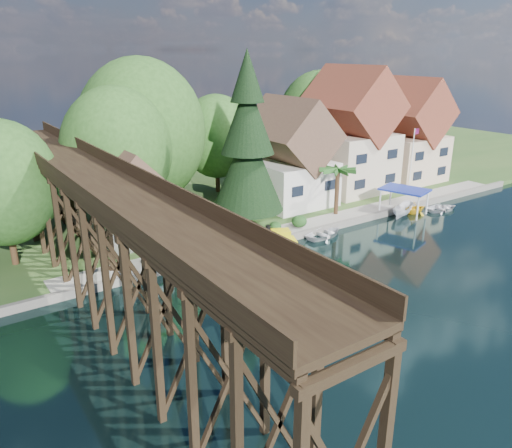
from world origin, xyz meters
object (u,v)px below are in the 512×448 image
object	(u,v)px
flagpole	(413,153)
boat_canopy	(403,204)
boat_yellow	(415,207)
house_left	(289,159)
boat_white_b	(442,207)
shed	(128,204)
tugboat	(279,241)
house_center	(350,138)
boat_white_a	(325,232)
trestle_bridge	(104,230)
house_right	(406,137)
palm_tree	(338,172)
conifer	(248,147)

from	to	relation	value
flagpole	boat_canopy	size ratio (longest dim) A/B	1.40
boat_canopy	boat_yellow	world-z (taller)	boat_canopy
house_left	boat_yellow	size ratio (longest dim) A/B	4.24
boat_canopy	boat_white_b	size ratio (longest dim) A/B	1.44
shed	tugboat	world-z (taller)	shed
house_center	boat_white_a	bearing A→B (deg)	-141.46
house_center	boat_white_a	size ratio (longest dim) A/B	3.51
trestle_bridge	boat_yellow	world-z (taller)	trestle_bridge
tugboat	boat_canopy	xyz separation A→B (m)	(15.50, -0.10, 0.57)
house_right	trestle_bridge	bearing A→B (deg)	-165.21
house_right	boat_white_b	bearing A→B (deg)	-118.95
trestle_bridge	boat_white_a	world-z (taller)	trestle_bridge
trestle_bridge	flagpole	bearing A→B (deg)	10.08
palm_tree	tugboat	distance (m)	10.67
shed	boat_yellow	xyz separation A→B (m)	(27.32, -7.55, -3.14)
flagpole	boat_canopy	world-z (taller)	flagpole
boat_white_b	shed	bearing A→B (deg)	87.31
house_center	tugboat	size ratio (longest dim) A/B	4.07
house_left	boat_white_a	size ratio (longest dim) A/B	2.78
boat_white_b	boat_yellow	bearing A→B (deg)	84.95
trestle_bridge	conifer	world-z (taller)	conifer
house_center	boat_canopy	xyz separation A→B (m)	(-1.46, -9.45, -5.19)
boat_white_b	house_left	bearing A→B (deg)	64.03
flagpole	boat_yellow	xyz separation A→B (m)	(-4.99, -4.86, -4.22)
boat_canopy	shed	bearing A→B (deg)	163.74
house_center	boat_yellow	bearing A→B (deg)	-88.06
tugboat	boat_yellow	xyz separation A→B (m)	(17.28, -0.20, 0.03)
shed	flagpole	world-z (taller)	shed
conifer	boat_yellow	bearing A→B (deg)	-14.68
house_right	boat_yellow	world-z (taller)	house_right
house_right	boat_white_a	distance (m)	23.26
house_center	boat_yellow	xyz separation A→B (m)	(0.32, -9.55, -5.73)
conifer	boat_white_b	size ratio (longest dim) A/B	4.34
house_center	tugboat	distance (m)	20.21
trestle_bridge	house_left	size ratio (longest dim) A/B	4.01
trestle_bridge	palm_tree	bearing A→B (deg)	11.66
trestle_bridge	house_left	xyz separation A→B (m)	(23.00, 10.83, -0.21)
house_center	house_right	world-z (taller)	house_center
tugboat	boat_white_b	distance (m)	20.43
boat_white_b	house_right	bearing A→B (deg)	-15.92
boat_white_a	flagpole	bearing A→B (deg)	-81.02
flagpole	boat_white_a	world-z (taller)	flagpole
conifer	boat_yellow	size ratio (longest dim) A/B	5.97
house_center	tugboat	bearing A→B (deg)	-151.12
shed	palm_tree	size ratio (longest dim) A/B	1.59
palm_tree	house_right	bearing A→B (deg)	19.23
house_right	boat_canopy	size ratio (longest dim) A/B	2.42
house_right	flagpole	world-z (taller)	house_right
house_left	shed	bearing A→B (deg)	-175.23
boat_white_a	boat_canopy	distance (m)	10.38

